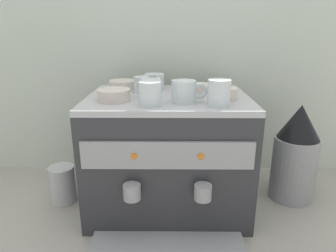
# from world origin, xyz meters

# --- Properties ---
(ground_plane) EXTENTS (4.00, 4.00, 0.00)m
(ground_plane) POSITION_xyz_m (0.00, 0.00, 0.00)
(ground_plane) COLOR #9E998E
(tiled_backsplash_wall) EXTENTS (2.80, 0.03, 1.13)m
(tiled_backsplash_wall) POSITION_xyz_m (0.00, 0.33, 0.56)
(tiled_backsplash_wall) COLOR silver
(tiled_backsplash_wall) RESTS_ON ground_plane
(espresso_machine) EXTENTS (0.59, 0.54, 0.45)m
(espresso_machine) POSITION_xyz_m (0.00, -0.00, 0.22)
(espresso_machine) COLOR #2D2D33
(espresso_machine) RESTS_ON ground_plane
(ceramic_cup_0) EXTENTS (0.08, 0.11, 0.06)m
(ceramic_cup_0) POSITION_xyz_m (-0.05, 0.13, 0.48)
(ceramic_cup_0) COLOR silver
(ceramic_cup_0) RESTS_ON espresso_machine
(ceramic_cup_1) EXTENTS (0.07, 0.11, 0.08)m
(ceramic_cup_1) POSITION_xyz_m (-0.06, -0.14, 0.48)
(ceramic_cup_1) COLOR silver
(ceramic_cup_1) RESTS_ON espresso_machine
(ceramic_cup_2) EXTENTS (0.07, 0.12, 0.08)m
(ceramic_cup_2) POSITION_xyz_m (0.16, -0.14, 0.49)
(ceramic_cup_2) COLOR silver
(ceramic_cup_2) RESTS_ON espresso_machine
(ceramic_cup_3) EXTENTS (0.12, 0.08, 0.07)m
(ceramic_cup_3) POSITION_xyz_m (0.06, -0.10, 0.48)
(ceramic_cup_3) COLOR silver
(ceramic_cup_3) RESTS_ON espresso_machine
(ceramic_cup_4) EXTENTS (0.08, 0.08, 0.07)m
(ceramic_cup_4) POSITION_xyz_m (-0.07, -0.05, 0.48)
(ceramic_cup_4) COLOR silver
(ceramic_cup_4) RESTS_ON espresso_machine
(ceramic_cup_5) EXTENTS (0.09, 0.06, 0.06)m
(ceramic_cup_5) POSITION_xyz_m (-0.10, 0.06, 0.48)
(ceramic_cup_5) COLOR silver
(ceramic_cup_5) RESTS_ON espresso_machine
(ceramic_bowl_0) EXTENTS (0.09, 0.09, 0.04)m
(ceramic_bowl_0) POSITION_xyz_m (0.20, -0.05, 0.46)
(ceramic_bowl_0) COLOR beige
(ceramic_bowl_0) RESTS_ON espresso_machine
(ceramic_bowl_1) EXTENTS (0.10, 0.10, 0.03)m
(ceramic_bowl_1) POSITION_xyz_m (0.13, 0.07, 0.46)
(ceramic_bowl_1) COLOR beige
(ceramic_bowl_1) RESTS_ON espresso_machine
(ceramic_bowl_2) EXTENTS (0.11, 0.11, 0.04)m
(ceramic_bowl_2) POSITION_xyz_m (-0.18, 0.13, 0.46)
(ceramic_bowl_2) COLOR beige
(ceramic_bowl_2) RESTS_ON espresso_machine
(ceramic_bowl_3) EXTENTS (0.11, 0.11, 0.04)m
(ceramic_bowl_3) POSITION_xyz_m (-0.18, -0.08, 0.46)
(ceramic_bowl_3) COLOR beige
(ceramic_bowl_3) RESTS_ON espresso_machine
(coffee_grinder) EXTENTS (0.18, 0.18, 0.40)m
(coffee_grinder) POSITION_xyz_m (0.52, 0.05, 0.19)
(coffee_grinder) COLOR #939399
(coffee_grinder) RESTS_ON ground_plane
(milk_pitcher) EXTENTS (0.10, 0.10, 0.15)m
(milk_pitcher) POSITION_xyz_m (-0.43, 0.01, 0.08)
(milk_pitcher) COLOR #B7B7BC
(milk_pitcher) RESTS_ON ground_plane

